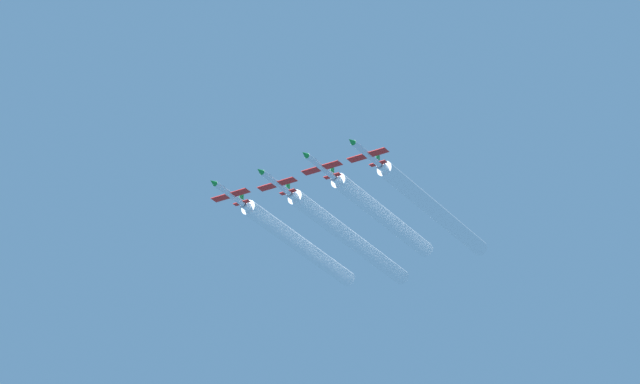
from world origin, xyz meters
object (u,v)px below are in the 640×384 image
jet_inner_left (320,166)px  jet_center (275,182)px  jet_far_left (366,153)px  jet_inner_right (228,193)px

jet_inner_left → jet_center: (11.41, -0.55, -0.38)m
jet_center → jet_far_left: bearing=179.0°
jet_inner_left → jet_inner_right: (23.26, -0.42, 0.22)m
jet_center → jet_inner_right: bearing=0.6°
jet_far_left → jet_inner_left: bearing=0.7°
jet_center → jet_inner_right: size_ratio=1.00×
jet_far_left → jet_inner_right: (34.28, -0.28, 0.34)m
jet_far_left → jet_inner_right: 34.28m
jet_center → jet_inner_right: 11.86m
jet_far_left → jet_center: jet_far_left is taller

